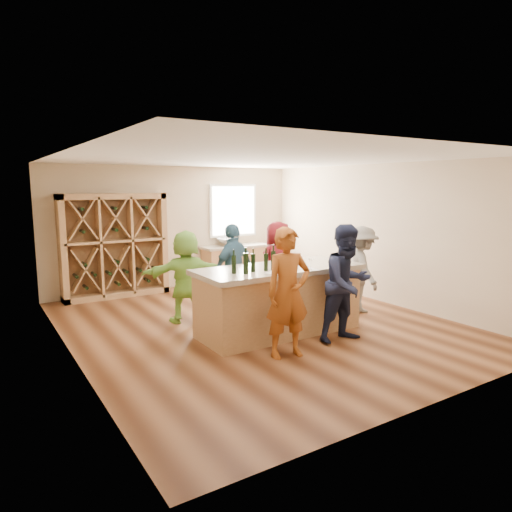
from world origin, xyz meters
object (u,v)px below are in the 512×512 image
person_near_right (347,283)px  person_far_mid (234,270)px  tasting_counter_base (279,302)px  person_far_left (186,276)px  wine_bottle_a (234,264)px  sink (228,242)px  wine_bottle_e (273,260)px  wine_bottle_c (253,263)px  wine_bottle_b (246,263)px  person_server (362,269)px  wine_rack (115,246)px  person_near_left (288,293)px  wine_bottle_d (266,262)px  person_far_right (278,264)px

person_near_right → person_far_mid: size_ratio=1.07×
tasting_counter_base → person_far_left: bearing=126.8°
tasting_counter_base → wine_bottle_a: 1.15m
sink → wine_bottle_e: wine_bottle_e is taller
person_far_left → tasting_counter_base: bearing=140.4°
wine_bottle_a → wine_bottle_c: size_ratio=0.99×
wine_bottle_b → person_server: 2.86m
wine_rack → person_far_mid: wine_rack is taller
sink → wine_bottle_e: (-1.38, -3.94, 0.21)m
person_near_left → person_near_right: bearing=10.2°
person_near_right → wine_bottle_d: bearing=144.8°
wine_bottle_c → person_far_right: (1.49, 1.48, -0.38)m
sink → person_far_left: (-2.16, -2.41, -0.21)m
person_near_right → person_far_right: 2.24m
wine_rack → person_far_right: size_ratio=1.31×
wine_bottle_b → person_far_left: (-0.26, 1.58, -0.43)m
sink → wine_rack: bearing=178.5°
wine_bottle_d → person_far_left: (-0.65, 1.53, -0.41)m
wine_bottle_c → person_far_mid: 1.55m
person_far_right → wine_bottle_a: bearing=35.3°
sink → person_near_left: person_near_left is taller
sink → tasting_counter_base: (-1.15, -3.77, -0.51)m
wine_bottle_d → person_far_left: person_far_left is taller
tasting_counter_base → wine_bottle_e: size_ratio=8.83×
person_server → person_far_left: bearing=90.1°
wine_bottle_a → wine_bottle_d: bearing=-7.0°
wine_bottle_d → person_near_right: bearing=-35.7°
person_near_right → person_far_mid: 2.30m
wine_rack → wine_bottle_e: size_ratio=7.47×
wine_bottle_c → person_server: person_server is taller
person_far_mid → tasting_counter_base: bearing=76.2°
wine_bottle_e → person_far_right: bearing=52.8°
wine_bottle_c → person_far_left: (-0.44, 1.50, -0.41)m
person_far_right → wine_bottle_e: bearing=49.4°
tasting_counter_base → wine_bottle_c: size_ratio=9.44×
wine_bottle_b → wine_rack: bearing=101.1°
person_near_right → wine_bottle_e: bearing=141.0°
person_near_right → person_far_mid: bearing=109.2°
wine_rack → person_near_right: bearing=-65.2°
wine_rack → person_far_mid: size_ratio=1.31×
sink → person_far_right: person_far_right is taller
sink → person_server: bearing=-75.9°
wine_rack → tasting_counter_base: wine_rack is taller
person_server → person_far_left: 3.27m
wine_bottle_c → wine_bottle_e: wine_bottle_e is taller
sink → wine_bottle_a: wine_bottle_a is taller
wine_bottle_a → person_near_right: person_near_right is taller
wine_rack → wine_bottle_a: bearing=-80.5°
wine_bottle_a → tasting_counter_base: bearing=6.9°
wine_bottle_d → person_server: bearing=8.7°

